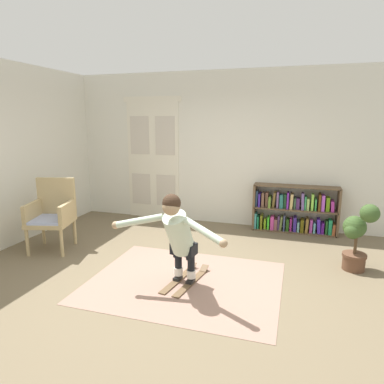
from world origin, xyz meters
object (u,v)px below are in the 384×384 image
at_px(potted_plant, 357,235).
at_px(person_skier, 178,232).
at_px(bookshelf, 294,211).
at_px(skis_pair, 186,279).
at_px(wicker_chair, 52,213).

height_order(potted_plant, person_skier, person_skier).
bearing_deg(bookshelf, skis_pair, -117.30).
xyz_separation_m(bookshelf, wicker_chair, (-3.59, -1.97, 0.20)).
xyz_separation_m(bookshelf, person_skier, (-1.29, -2.63, 0.32)).
bearing_deg(potted_plant, person_skier, -149.97).
relative_size(wicker_chair, skis_pair, 1.24).
bearing_deg(person_skier, wicker_chair, 164.17).
xyz_separation_m(potted_plant, person_skier, (-2.11, -1.22, 0.22)).
relative_size(bookshelf, potted_plant, 1.59).
distance_m(wicker_chair, skis_pair, 2.45).
xyz_separation_m(skis_pair, person_skier, (-0.03, -0.20, 0.68)).
xyz_separation_m(bookshelf, skis_pair, (-1.25, -2.43, -0.36)).
bearing_deg(potted_plant, skis_pair, -153.79).
distance_m(wicker_chair, potted_plant, 4.46).
bearing_deg(skis_pair, bookshelf, 62.70).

